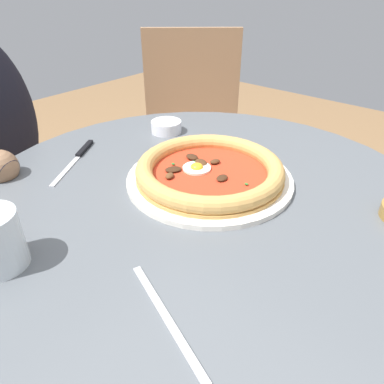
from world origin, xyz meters
TOP-DOWN VIEW (x-y plane):
  - dining_table at (0.00, 0.00)m, footprint 0.88×0.88m
  - pizza_on_plate at (-0.02, 0.04)m, footprint 0.32×0.32m
  - steak_knife at (-0.30, -0.06)m, footprint 0.12×0.18m
  - ramekin_capers at (-0.25, 0.17)m, footprint 0.08×0.08m
  - fork_utensil at (0.15, -0.25)m, footprint 0.18×0.08m
  - cafe_chair_spare_near at (-0.55, 0.62)m, footprint 0.62×0.62m

SIDE VIEW (x-z plane):
  - dining_table at x=0.00m, z-range 0.17..0.90m
  - cafe_chair_spare_near at x=-0.55m, z-range 0.10..0.98m
  - fork_utensil at x=0.15m, z-range 0.72..0.73m
  - steak_knife at x=-0.30m, z-range 0.72..0.73m
  - ramekin_capers at x=-0.25m, z-range 0.72..0.75m
  - pizza_on_plate at x=-0.02m, z-range 0.72..0.76m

